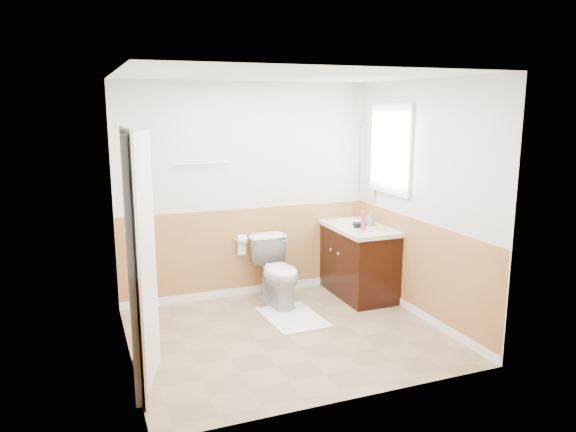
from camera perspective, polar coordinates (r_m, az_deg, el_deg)
name	(u,v)px	position (r m, az deg, el deg)	size (l,w,h in m)	color
floor	(288,335)	(5.54, -0.02, -12.31)	(3.00, 3.00, 0.00)	#8C7051
ceiling	(288,75)	(5.07, -0.03, 14.50)	(3.00, 3.00, 0.00)	white
wall_back	(247,191)	(6.37, -4.28, 2.58)	(3.00, 3.00, 0.00)	silver
wall_front	(353,243)	(4.00, 6.76, -2.85)	(3.00, 3.00, 0.00)	silver
wall_left	(123,224)	(4.83, -16.84, -0.78)	(3.00, 3.00, 0.00)	silver
wall_right	(422,201)	(5.86, 13.77, 1.50)	(3.00, 3.00, 0.00)	silver
wainscot_back	(248,254)	(6.52, -4.15, -3.96)	(3.00, 3.00, 0.00)	#B37A47
wainscot_front	(349,339)	(4.26, 6.44, -12.63)	(3.00, 3.00, 0.00)	#B37A47
wainscot_left	(130,307)	(5.04, -16.20, -9.13)	(2.60, 2.60, 0.00)	#B37A47
wainscot_right	(417,270)	(6.03, 13.34, -5.54)	(2.60, 2.60, 0.00)	#B37A47
toilet	(278,272)	(6.21, -1.10, -5.85)	(0.43, 0.75, 0.77)	silver
bath_mat	(293,317)	(5.92, 0.49, -10.55)	(0.55, 0.80, 0.02)	white
vanity_cabinet	(357,261)	(6.59, 7.21, -4.74)	(0.55, 1.10, 0.80)	black
vanity_knob_left	(338,254)	(6.33, 5.28, -3.97)	(0.03, 0.03, 0.03)	silver
vanity_knob_right	(331,250)	(6.51, 4.49, -3.53)	(0.03, 0.03, 0.03)	silver
countertop	(357,227)	(6.48, 7.23, -1.14)	(0.60, 1.15, 0.05)	beige
sink_basin	(352,221)	(6.61, 6.69, -0.57)	(0.36, 0.36, 0.02)	white
faucet	(365,215)	(6.68, 8.07, 0.05)	(0.02, 0.02, 0.14)	#B5B5BB
lotion_bottle	(363,221)	(6.15, 7.87, -0.56)	(0.05, 0.05, 0.22)	#C63350
soap_dispenser	(370,218)	(6.45, 8.61, -0.23)	(0.08, 0.08, 0.17)	gray
hair_dryer_body	(360,225)	(6.34, 7.51, -0.89)	(0.07, 0.07, 0.14)	black
hair_dryer_handle	(354,226)	(6.40, 6.90, -1.02)	(0.03, 0.03, 0.07)	black
mirror_panel	(368,162)	(6.73, 8.35, 5.55)	(0.02, 0.35, 0.90)	silver
window_frame	(391,149)	(6.27, 10.68, 6.88)	(0.04, 0.80, 1.00)	white
window_glass	(392,149)	(6.28, 10.80, 6.88)	(0.01, 0.70, 0.90)	white
door	(143,263)	(4.46, -14.90, -4.73)	(0.05, 0.80, 2.04)	white
door_frame	(133,262)	(4.45, -15.88, -4.69)	(0.02, 0.92, 2.10)	white
door_knob	(146,260)	(4.80, -14.61, -4.42)	(0.06, 0.06, 0.06)	silver
towel_bar	(201,164)	(6.13, -9.12, 5.43)	(0.02, 0.02, 0.62)	silver
tp_holder_bar	(242,239)	(6.38, -4.88, -2.45)	(0.02, 0.02, 0.14)	silver
tp_roll	(242,239)	(6.38, -4.88, -2.45)	(0.11, 0.11, 0.10)	white
tp_sheet	(242,248)	(6.41, -4.86, -3.40)	(0.10, 0.01, 0.16)	white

